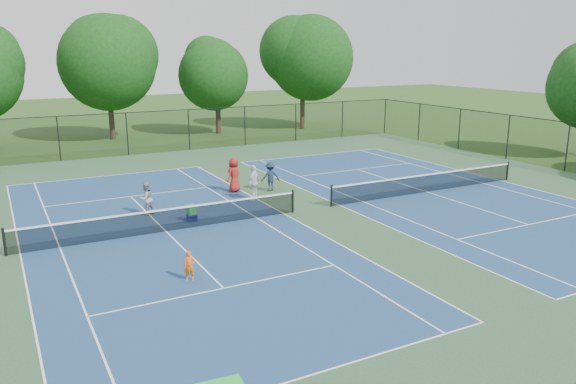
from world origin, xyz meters
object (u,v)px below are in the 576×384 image
bystander_a (254,182)px  bystander_c (234,175)px  child_player (189,266)px  instructor (146,199)px  ball_hopper (191,210)px  ball_crate (192,218)px  tree_back_d (303,54)px  tree_back_b (107,58)px  tree_back_c (217,70)px  bystander_b (270,177)px

bystander_a → bystander_c: bystander_c is taller
child_player → instructor: (0.64, 8.06, 0.26)m
bystander_c → ball_hopper: bystander_c is taller
bystander_a → ball_crate: bearing=-11.6°
bystander_c → ball_hopper: bearing=17.9°
tree_back_d → ball_crate: tree_back_d is taller
ball_crate → instructor: bearing=128.1°
bystander_a → bystander_c: (-0.25, 1.95, 0.03)m
tree_back_b → tree_back_c: (9.00, -1.00, -1.11)m
ball_crate → bystander_c: bearing=47.2°
child_player → tree_back_b: bearing=99.1°
instructor → ball_hopper: size_ratio=3.76×
tree_back_b → instructor: size_ratio=6.53×
tree_back_d → bystander_b: 24.58m
tree_back_c → ball_hopper: 26.79m
child_player → bystander_c: (5.80, 10.11, 0.41)m
tree_back_b → instructor: (-3.08, -23.21, -5.83)m
bystander_a → ball_hopper: 4.42m
tree_back_c → tree_back_d: bearing=-7.1°
instructor → bystander_a: (5.41, 0.11, 0.12)m
tree_back_b → child_player: size_ratio=9.94×
tree_back_b → bystander_c: 22.00m
tree_back_b → bystander_a: bearing=-84.2°
instructor → bystander_b: bearing=166.9°
tree_back_b → instructor: bearing=-97.6°
tree_back_c → bystander_c: (-6.92, -20.15, -4.57)m
bystander_b → ball_hopper: 6.34m
instructor → ball_crate: bearing=104.1°
tree_back_b → tree_back_d: tree_back_d is taller
child_player → bystander_b: size_ratio=0.65×
tree_back_c → bystander_b: bearing=-103.9°
tree_back_c → child_player: 33.20m
bystander_a → bystander_b: bystander_a is taller
tree_back_c → instructor: size_ratio=5.46×
tree_back_b → tree_back_c: 9.12m
bystander_a → bystander_c: 1.96m
tree_back_d → instructor: tree_back_d is taller
ball_hopper → child_player: bearing=-109.1°
ball_crate → ball_hopper: 0.37m
bystander_c → bystander_b: bearing=128.8°
tree_back_b → child_player: (-3.72, -31.26, -6.09)m
tree_back_c → tree_back_d: 8.17m
bystander_a → bystander_b: size_ratio=1.15×
bystander_b → ball_crate: (-5.44, -3.24, -0.61)m
tree_back_b → tree_back_d: size_ratio=0.97×
tree_back_b → instructor: 24.13m
bystander_a → tree_back_b: bearing=-123.0°
tree_back_c → ball_hopper: tree_back_c is taller
tree_back_d → ball_crate: (-18.59, -23.11, -6.66)m
tree_back_d → instructor: size_ratio=6.74×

